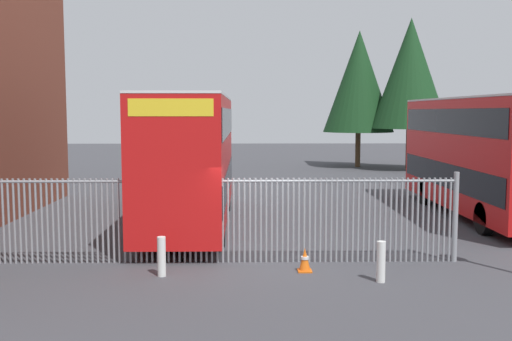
# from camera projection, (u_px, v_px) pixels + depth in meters

# --- Properties ---
(ground_plane) EXTENTS (100.00, 100.00, 0.00)m
(ground_plane) POSITION_uv_depth(u_px,v_px,m) (254.00, 211.00, 23.40)
(ground_plane) COLOR #3D3D42
(palisade_fence) EXTENTS (13.19, 0.14, 2.35)m
(palisade_fence) POSITION_uv_depth(u_px,v_px,m) (204.00, 218.00, 15.30)
(palisade_fence) COLOR gray
(palisade_fence) RESTS_ON ground
(double_decker_bus_near_gate) EXTENTS (2.54, 10.81, 4.42)m
(double_decker_bus_near_gate) POSITION_uv_depth(u_px,v_px,m) (191.00, 155.00, 20.27)
(double_decker_bus_near_gate) COLOR red
(double_decker_bus_near_gate) RESTS_ON ground
(double_decker_bus_behind_fence_left) EXTENTS (2.54, 10.81, 4.42)m
(double_decker_bus_behind_fence_left) POSITION_uv_depth(u_px,v_px,m) (480.00, 152.00, 22.02)
(double_decker_bus_behind_fence_left) COLOR red
(double_decker_bus_behind_fence_left) RESTS_ON ground
(bollard_near_left) EXTENTS (0.20, 0.20, 0.95)m
(bollard_near_left) POSITION_uv_depth(u_px,v_px,m) (162.00, 257.00, 14.09)
(bollard_near_left) COLOR silver
(bollard_near_left) RESTS_ON ground
(bollard_center_front) EXTENTS (0.20, 0.20, 0.95)m
(bollard_center_front) POSITION_uv_depth(u_px,v_px,m) (381.00, 262.00, 13.60)
(bollard_center_front) COLOR silver
(bollard_center_front) RESTS_ON ground
(traffic_cone_mid_forecourt) EXTENTS (0.34, 0.34, 0.59)m
(traffic_cone_mid_forecourt) POSITION_uv_depth(u_px,v_px,m) (305.00, 260.00, 14.51)
(traffic_cone_mid_forecourt) COLOR orange
(traffic_cone_mid_forecourt) RESTS_ON ground
(tree_tall_back) EXTENTS (5.10, 5.10, 10.07)m
(tree_tall_back) POSITION_uv_depth(u_px,v_px,m) (410.00, 74.00, 39.44)
(tree_tall_back) COLOR #4C3823
(tree_tall_back) RESTS_ON ground
(tree_short_side) EXTENTS (4.93, 4.93, 9.53)m
(tree_short_side) POSITION_uv_depth(u_px,v_px,m) (359.00, 82.00, 41.60)
(tree_short_side) COLOR #4C3823
(tree_short_side) RESTS_ON ground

